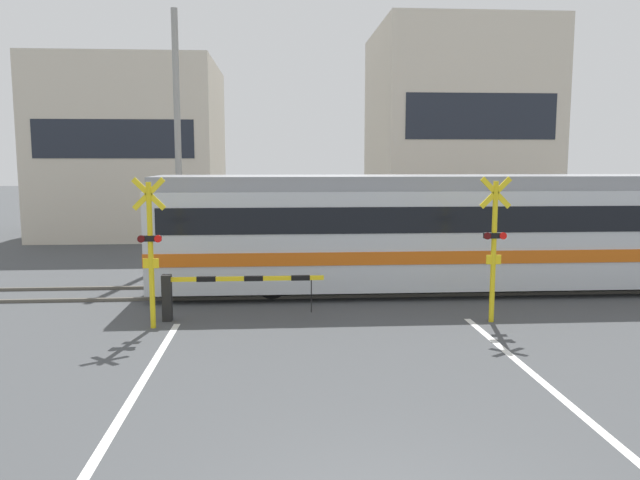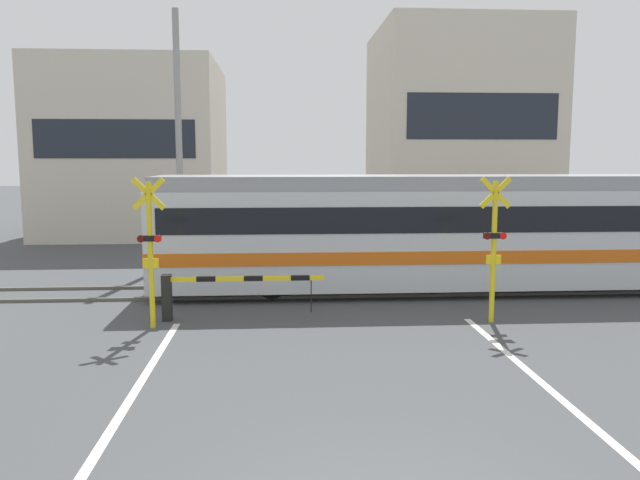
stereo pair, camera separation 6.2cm
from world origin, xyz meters
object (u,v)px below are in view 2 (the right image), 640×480
Objects in this scene: commuter_train at (459,229)px; crossing_signal_left at (150,246)px; pedestrian at (326,234)px; crossing_barrier_near at (208,288)px; crossing_barrier_far at (390,248)px; crossing_signal_right at (494,243)px.

commuter_train is 5.13× the size of crossing_signal_left.
commuter_train is at bearing -58.51° from pedestrian.
commuter_train is 6.10m from pedestrian.
crossing_barrier_near is at bearing -111.77° from pedestrian.
commuter_train is 9.80× the size of pedestrian.
crossing_barrier_near is (-6.32, -2.73, -0.94)m from commuter_train.
commuter_train reaches higher than pedestrian.
commuter_train reaches higher than crossing_barrier_far.
pedestrian is (-2.95, 8.45, -0.79)m from crossing_signal_right.
crossing_barrier_near is 8.51m from pedestrian.
crossing_barrier_near is 6.21m from crossing_signal_right.
crossing_signal_right is (-0.21, -3.28, 0.08)m from commuter_train.
crossing_barrier_far is at bearing -48.59° from pedestrian.
crossing_barrier_near and crossing_barrier_far have the same top height.
pedestrian is (3.15, 7.90, 0.23)m from crossing_barrier_near.
crossing_barrier_far is 2.14× the size of pedestrian.
crossing_barrier_near is 2.14× the size of pedestrian.
crossing_signal_left is (-6.11, -6.34, 1.02)m from crossing_barrier_far.
pedestrian reaches higher than crossing_barrier_far.
commuter_train is 4.58× the size of crossing_barrier_near.
crossing_barrier_near is 1.00× the size of crossing_barrier_far.
crossing_signal_right reaches higher than pedestrian.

